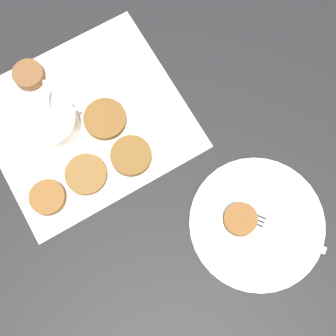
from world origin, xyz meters
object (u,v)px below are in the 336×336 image
object	(u,v)px
sauce_bowl	(51,124)
fritter_on_plate	(240,219)
serving_plate	(257,223)
fork	(268,225)

from	to	relation	value
sauce_bowl	fritter_on_plate	xyz separation A→B (m)	(0.23, -0.28, 0.00)
sauce_bowl	serving_plate	distance (m)	0.40
serving_plate	fork	distance (m)	0.02
serving_plate	fritter_on_plate	xyz separation A→B (m)	(-0.03, 0.02, 0.02)
serving_plate	fritter_on_plate	size ratio (longest dim) A/B	4.09
serving_plate	fork	world-z (taller)	fork
fritter_on_plate	fork	world-z (taller)	fritter_on_plate
serving_plate	fritter_on_plate	bearing A→B (deg)	149.37
serving_plate	sauce_bowl	bearing A→B (deg)	131.10
sauce_bowl	fork	size ratio (longest dim) A/B	0.78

